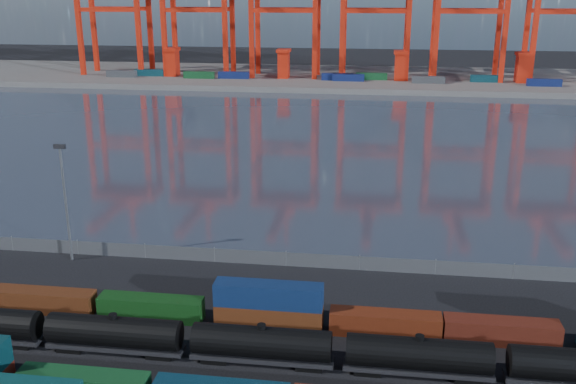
# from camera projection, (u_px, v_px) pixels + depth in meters

# --- Properties ---
(harbor_water) EXTENTS (700.00, 700.00, 0.00)m
(harbor_water) POSITION_uv_depth(u_px,v_px,m) (329.00, 139.00, 160.40)
(harbor_water) COLOR #313847
(harbor_water) RESTS_ON ground
(far_quay) EXTENTS (700.00, 70.00, 2.00)m
(far_quay) POSITION_uv_depth(u_px,v_px,m) (348.00, 78.00, 259.11)
(far_quay) COLOR #514F4C
(far_quay) RESTS_ON ground
(container_row_north) EXTENTS (141.23, 2.46, 5.25)m
(container_row_north) POSITION_uv_depth(u_px,v_px,m) (435.00, 323.00, 69.34)
(container_row_north) COLOR navy
(container_row_north) RESTS_ON ground
(tanker_string) EXTENTS (123.06, 3.13, 4.48)m
(tanker_string) POSITION_uv_depth(u_px,v_px,m) (187.00, 339.00, 65.38)
(tanker_string) COLOR black
(tanker_string) RESTS_ON ground
(waterfront_fence) EXTENTS (160.12, 0.12, 2.20)m
(waterfront_fence) POSITION_uv_depth(u_px,v_px,m) (286.00, 259.00, 87.48)
(waterfront_fence) COLOR #595B5E
(waterfront_fence) RESTS_ON ground
(yard_light_mast) EXTENTS (1.60, 0.40, 16.60)m
(yard_light_mast) POSITION_uv_depth(u_px,v_px,m) (65.00, 197.00, 86.92)
(yard_light_mast) COLOR slate
(yard_light_mast) RESTS_ON ground
(quay_containers) EXTENTS (172.58, 10.99, 2.60)m
(quay_containers) POSITION_uv_depth(u_px,v_px,m) (318.00, 77.00, 246.12)
(quay_containers) COLOR navy
(quay_containers) RESTS_ON far_quay
(straddle_carriers) EXTENTS (140.00, 7.00, 11.10)m
(straddle_carriers) POSITION_uv_depth(u_px,v_px,m) (341.00, 64.00, 247.92)
(straddle_carriers) COLOR red
(straddle_carriers) RESTS_ON far_quay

